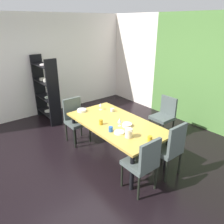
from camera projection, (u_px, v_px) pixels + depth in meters
name	position (u px, v px, depth m)	size (l,w,h in m)	color
ground_plane	(90.00, 153.00, 4.52)	(5.45, 5.89, 0.02)	black
back_panel_interior	(134.00, 60.00, 6.95)	(1.84, 0.10, 2.73)	silver
garden_window_panel	(217.00, 75.00, 4.98)	(3.61, 0.10, 2.73)	#4E7C3B
left_interior_panel	(34.00, 67.00, 5.91)	(0.10, 5.89, 2.73)	silver
dining_table	(116.00, 126.00, 4.19)	(2.01, 1.06, 0.73)	#B99740
chair_left_near	(75.00, 118.00, 4.79)	(0.44, 0.44, 0.98)	#47514E
chair_right_far	(170.00, 147.00, 3.67)	(0.44, 0.44, 1.00)	#47514E
chair_head_far	(164.00, 114.00, 5.01)	(0.44, 0.45, 0.93)	#47514E
chair_right_near	(143.00, 162.00, 3.32)	(0.44, 0.44, 0.95)	#47514E
display_shelf	(46.00, 89.00, 5.71)	(0.96, 0.31, 1.71)	black
wine_glass_near_shelf	(120.00, 121.00, 3.99)	(0.07, 0.07, 0.15)	silver
wine_glass_east	(100.00, 105.00, 4.72)	(0.07, 0.07, 0.15)	silver
serving_bowl_south	(82.00, 110.00, 4.66)	(0.20, 0.20, 0.05)	silver
serving_bowl_rear	(127.00, 125.00, 4.01)	(0.19, 0.19, 0.05)	silver
serving_bowl_corner	(119.00, 132.00, 3.76)	(0.18, 0.18, 0.04)	white
cup_center	(150.00, 139.00, 3.50)	(0.08, 0.08, 0.09)	#BA8A18
cup_west	(101.00, 122.00, 4.07)	(0.07, 0.07, 0.10)	#B4831B
cup_near_window	(112.00, 110.00, 4.65)	(0.08, 0.08, 0.07)	beige
cup_right	(111.00, 129.00, 3.81)	(0.08, 0.08, 0.09)	#21519B
pitcher_north	(129.00, 133.00, 3.61)	(0.14, 0.13, 0.16)	beige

